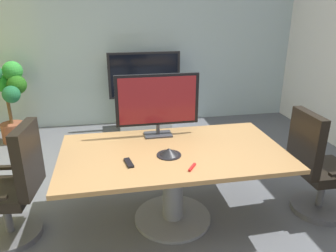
{
  "coord_description": "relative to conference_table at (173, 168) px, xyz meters",
  "views": [
    {
      "loc": [
        -0.58,
        -2.6,
        2.0
      ],
      "look_at": [
        -0.04,
        0.26,
        0.9
      ],
      "focal_mm": 33.97,
      "sensor_mm": 36.0,
      "label": 1
    }
  ],
  "objects": [
    {
      "name": "conference_table",
      "position": [
        0.0,
        0.0,
        0.0
      ],
      "size": [
        2.06,
        1.15,
        0.75
      ],
      "color": "olive",
      "rests_on": "ground"
    },
    {
      "name": "tv_monitor",
      "position": [
        -0.08,
        0.4,
        0.54
      ],
      "size": [
        0.84,
        0.18,
        0.64
      ],
      "color": "#333338",
      "rests_on": "conference_table"
    },
    {
      "name": "ground_plane",
      "position": [
        0.04,
        -0.01,
        -0.57
      ],
      "size": [
        7.01,
        7.01,
        0.0
      ],
      "primitive_type": "plane",
      "color": "#515459"
    },
    {
      "name": "remote_control",
      "position": [
        -0.42,
        -0.19,
        0.19
      ],
      "size": [
        0.08,
        0.18,
        0.02
      ],
      "primitive_type": "cube",
      "rotation": [
        0.0,
        0.0,
        0.18
      ],
      "color": "black",
      "rests_on": "conference_table"
    },
    {
      "name": "office_chair_left",
      "position": [
        -1.43,
        0.01,
        -0.11
      ],
      "size": [
        0.62,
        0.6,
        1.09
      ],
      "rotation": [
        0.0,
        0.0,
        -1.69
      ],
      "color": "#4C4C51",
      "rests_on": "ground"
    },
    {
      "name": "office_chair_right",
      "position": [
        1.43,
        -0.14,
        -0.11
      ],
      "size": [
        0.6,
        0.57,
        1.09
      ],
      "rotation": [
        0.0,
        0.0,
        1.56
      ],
      "color": "#4C4C51",
      "rests_on": "ground"
    },
    {
      "name": "wall_back_glass_partition",
      "position": [
        0.04,
        2.99,
        0.89
      ],
      "size": [
        5.61,
        0.1,
        2.91
      ],
      "primitive_type": "cube",
      "color": "#9EB2B7",
      "rests_on": "ground"
    },
    {
      "name": "conference_phone",
      "position": [
        -0.06,
        -0.09,
        0.22
      ],
      "size": [
        0.22,
        0.22,
        0.07
      ],
      "color": "black",
      "rests_on": "conference_table"
    },
    {
      "name": "wall_display_unit",
      "position": [
        0.05,
        2.64,
        -0.13
      ],
      "size": [
        1.2,
        0.36,
        1.31
      ],
      "color": "#B7BABC",
      "rests_on": "ground"
    },
    {
      "name": "whiteboard_marker",
      "position": [
        0.09,
        -0.37,
        0.2
      ],
      "size": [
        0.09,
        0.12,
        0.02
      ],
      "primitive_type": "cube",
      "rotation": [
        0.0,
        0.0,
        0.96
      ],
      "color": "red",
      "rests_on": "conference_table"
    },
    {
      "name": "potted_plant",
      "position": [
        -2.05,
        2.41,
        0.22
      ],
      "size": [
        0.62,
        0.62,
        1.27
      ],
      "color": "brown",
      "rests_on": "ground"
    }
  ]
}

